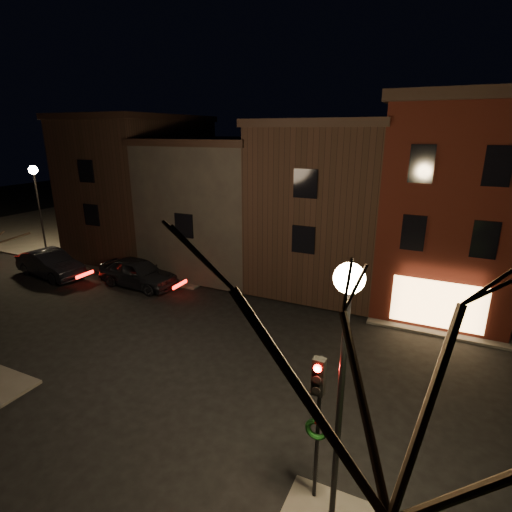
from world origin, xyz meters
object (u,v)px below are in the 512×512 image
at_px(traffic_signal, 318,409).
at_px(parked_car_b, 50,264).
at_px(street_lamp_near, 345,332).
at_px(parked_car_a, 138,273).
at_px(street_lamp_far, 36,186).
at_px(bare_tree_right, 409,371).

height_order(traffic_signal, parked_car_b, traffic_signal).
distance_m(street_lamp_near, parked_car_a, 18.26).
xyz_separation_m(traffic_signal, parked_car_b, (-20.11, 8.57, -1.96)).
xyz_separation_m(street_lamp_near, parked_car_a, (-14.55, 10.16, -4.32)).
bearing_deg(street_lamp_far, bare_tree_right, -29.02).
height_order(traffic_signal, bare_tree_right, bare_tree_right).
distance_m(traffic_signal, parked_car_b, 21.95).
distance_m(street_lamp_far, bare_tree_right, 30.32).
relative_size(traffic_signal, parked_car_b, 0.79).
relative_size(street_lamp_far, traffic_signal, 1.60).
distance_m(street_lamp_near, parked_car_b, 23.02).
bearing_deg(parked_car_a, traffic_signal, -121.45).
relative_size(street_lamp_near, traffic_signal, 1.60).
relative_size(street_lamp_near, street_lamp_far, 1.00).
relative_size(street_lamp_near, parked_car_a, 1.28).
xyz_separation_m(street_lamp_near, bare_tree_right, (1.30, -2.50, 0.97)).
bearing_deg(street_lamp_near, parked_car_a, 145.06).
bearing_deg(street_lamp_far, parked_car_a, -10.82).
relative_size(traffic_signal, parked_car_a, 0.80).
relative_size(street_lamp_far, bare_tree_right, 0.76).
xyz_separation_m(bare_tree_right, parked_car_b, (-22.01, 11.56, -5.30)).
relative_size(bare_tree_right, parked_car_b, 1.65).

